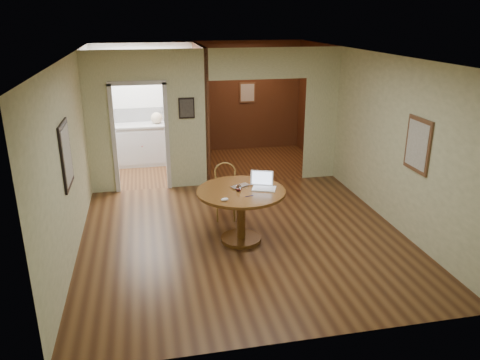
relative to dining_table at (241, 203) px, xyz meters
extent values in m
plane|color=#3F2312|center=(0.07, 0.07, -0.62)|extent=(5.00, 5.00, 0.00)
plane|color=white|center=(0.07, 0.07, 2.08)|extent=(5.00, 5.00, 0.00)
plane|color=beige|center=(0.07, -2.43, 0.73)|extent=(5.00, 0.00, 5.00)
plane|color=beige|center=(-2.43, 0.07, 0.73)|extent=(0.00, 5.00, 5.00)
plane|color=beige|center=(2.57, 0.07, 0.73)|extent=(0.00, 5.00, 5.00)
cube|color=beige|center=(-2.18, 2.57, 0.73)|extent=(0.50, 2.70, 0.04)
cube|color=beige|center=(-0.53, 2.57, 0.73)|extent=(0.80, 2.70, 0.04)
cube|color=beige|center=(2.22, 2.57, 0.73)|extent=(0.70, 2.70, 0.04)
plane|color=white|center=(-1.28, 4.57, 0.73)|extent=(2.70, 0.00, 2.70)
plane|color=#3E2112|center=(1.22, 5.07, 0.73)|extent=(2.70, 0.00, 2.70)
cube|color=#3E2112|center=(-0.13, 3.82, 0.73)|extent=(0.08, 2.50, 2.70)
cube|color=black|center=(-2.41, 0.07, 0.88)|extent=(0.03, 0.70, 0.90)
cube|color=brown|center=(2.55, -0.43, 0.88)|extent=(0.03, 0.60, 0.80)
cube|color=black|center=(-0.53, 2.55, 0.98)|extent=(0.30, 0.03, 0.40)
cube|color=silver|center=(1.22, 5.05, 0.83)|extent=(0.40, 0.03, 0.50)
cube|color=white|center=(-1.28, 4.55, 0.48)|extent=(2.00, 0.02, 0.32)
cylinder|color=brown|center=(0.00, 0.00, -0.59)|extent=(0.62, 0.62, 0.06)
cylinder|color=brown|center=(0.00, 0.00, -0.21)|extent=(0.13, 0.13, 0.72)
cylinder|color=brown|center=(0.00, 0.00, 0.19)|extent=(1.33, 1.33, 0.04)
cylinder|color=#A77B3B|center=(-0.08, 0.87, -0.18)|extent=(0.46, 0.46, 0.03)
cylinder|color=#A77B3B|center=(-0.25, 0.75, -0.40)|extent=(0.03, 0.03, 0.43)
cylinder|color=#A77B3B|center=(0.04, 0.71, -0.40)|extent=(0.03, 0.03, 0.43)
cylinder|color=#A77B3B|center=(-0.21, 1.04, -0.40)|extent=(0.03, 0.03, 0.43)
cylinder|color=#A77B3B|center=(0.08, 1.00, -0.40)|extent=(0.03, 0.03, 0.43)
cylinder|color=#A77B3B|center=(-0.22, 1.04, 0.00)|extent=(0.02, 0.02, 0.35)
cylinder|color=#A77B3B|center=(0.10, 0.99, 0.00)|extent=(0.02, 0.02, 0.35)
torus|color=#A77B3B|center=(-0.06, 1.03, 0.15)|extent=(0.37, 0.08, 0.37)
cube|color=white|center=(0.35, -0.03, 0.22)|extent=(0.41, 0.35, 0.02)
cube|color=silver|center=(0.35, -0.06, 0.23)|extent=(0.32, 0.22, 0.00)
cube|color=white|center=(0.35, 0.12, 0.34)|extent=(0.34, 0.18, 0.23)
cube|color=#8B9AB2|center=(0.35, 0.11, 0.34)|extent=(0.30, 0.15, 0.19)
imported|color=#B4B4B9|center=(0.03, 0.10, 0.23)|extent=(0.35, 0.30, 0.02)
ellipsoid|color=white|center=(-0.31, -0.37, 0.24)|extent=(0.12, 0.08, 0.05)
cylinder|color=navy|center=(0.07, -0.27, 0.22)|extent=(0.12, 0.04, 0.01)
cube|color=silver|center=(-1.28, 4.27, -0.17)|extent=(2.00, 0.55, 0.90)
cube|color=#B9B9B4|center=(-1.28, 4.27, 0.30)|extent=(2.06, 0.60, 0.04)
sphere|color=#B20C0C|center=(-1.43, 3.98, -0.12)|extent=(0.03, 0.03, 0.03)
sphere|color=#B20C0C|center=(-0.43, 3.98, -0.12)|extent=(0.03, 0.03, 0.03)
ellipsoid|color=beige|center=(-1.06, 4.27, 0.45)|extent=(0.27, 0.24, 0.26)
camera|label=1|loc=(-1.34, -6.35, 2.70)|focal=35.00mm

